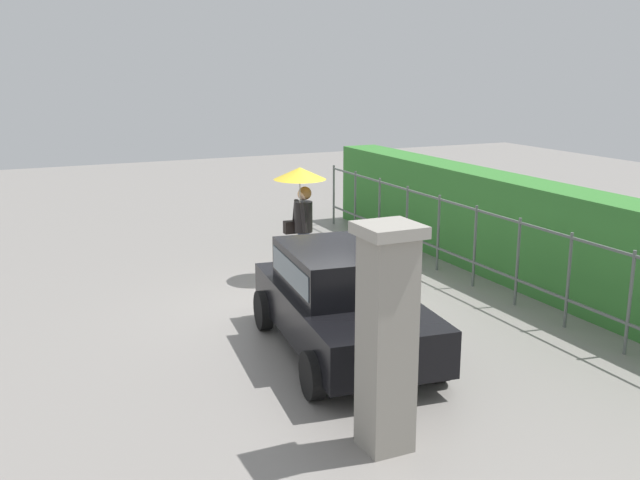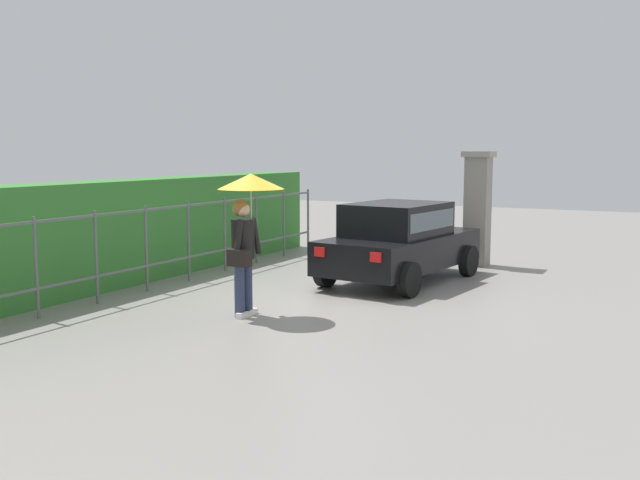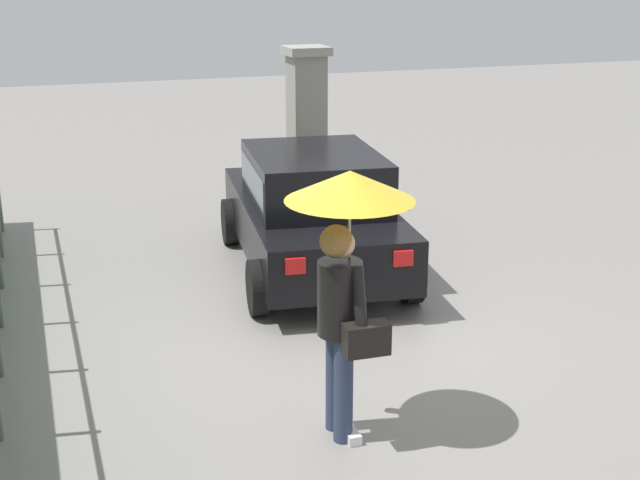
% 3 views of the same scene
% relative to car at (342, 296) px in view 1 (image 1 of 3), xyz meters
% --- Properties ---
extents(ground_plane, '(40.00, 40.00, 0.00)m').
position_rel_car_xyz_m(ground_plane, '(-1.63, 0.25, -0.80)').
color(ground_plane, gray).
extents(car, '(3.89, 2.21, 1.48)m').
position_rel_car_xyz_m(car, '(0.00, 0.00, 0.00)').
color(car, black).
rests_on(car, ground).
extents(pedestrian, '(0.98, 0.98, 2.10)m').
position_rel_car_xyz_m(pedestrian, '(-3.63, 0.95, 0.77)').
color(pedestrian, '#2D3856').
rests_on(pedestrian, ground).
extents(gate_pillar, '(0.60, 0.60, 2.42)m').
position_rel_car_xyz_m(gate_pillar, '(2.56, -0.77, 0.44)').
color(gate_pillar, gray).
rests_on(gate_pillar, ground).
extents(fence_section, '(10.57, 0.05, 1.50)m').
position_rel_car_xyz_m(fence_section, '(-2.32, 3.54, 0.02)').
color(fence_section, '#59605B').
rests_on(fence_section, ground).
extents(hedge_row, '(11.52, 0.90, 1.90)m').
position_rel_car_xyz_m(hedge_row, '(-2.32, 4.51, 0.15)').
color(hedge_row, '#387F33').
rests_on(hedge_row, ground).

